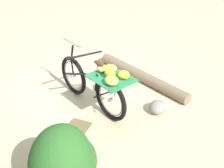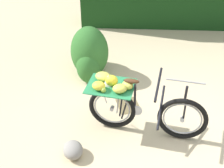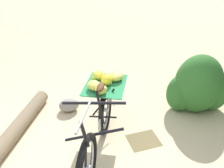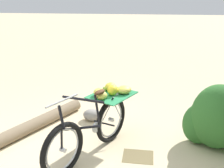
% 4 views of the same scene
% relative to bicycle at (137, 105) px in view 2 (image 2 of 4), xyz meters
% --- Properties ---
extents(ground_plane, '(60.00, 60.00, 0.00)m').
position_rel_bicycle_xyz_m(ground_plane, '(0.22, 0.41, -0.51)').
color(ground_plane, beige).
extents(bicycle, '(1.08, 1.72, 1.03)m').
position_rel_bicycle_xyz_m(bicycle, '(0.00, 0.00, 0.00)').
color(bicycle, black).
rests_on(bicycle, ground_plane).
extents(shrub_cluster, '(1.05, 0.72, 1.00)m').
position_rel_bicycle_xyz_m(shrub_cluster, '(-1.79, -0.39, -0.07)').
color(shrub_cluster, '#2D6628').
rests_on(shrub_cluster, ground_plane).
extents(path_stone, '(0.34, 0.28, 0.21)m').
position_rel_bicycle_xyz_m(path_stone, '(0.29, -1.01, -0.40)').
color(path_stone, gray).
rests_on(path_stone, ground_plane).
extents(leaf_litter_patch, '(0.44, 0.36, 0.01)m').
position_rel_bicycle_xyz_m(leaf_litter_patch, '(-0.62, 0.07, -0.50)').
color(leaf_litter_patch, olive).
rests_on(leaf_litter_patch, ground_plane).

